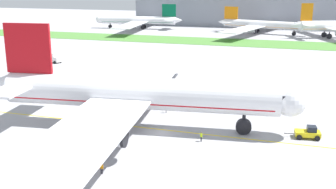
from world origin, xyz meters
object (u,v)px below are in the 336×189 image
(airliner_foreground, at_px, (134,94))
(service_truck_baggage_loader, at_px, (53,57))
(ground_crew_wingwalker_port, at_px, (102,167))
(service_truck_fuel_bowser, at_px, (159,67))
(parked_airliner_far_left, at_px, (139,20))
(parked_airliner_far_right, at_px, (331,26))
(ground_crew_wingwalker_starboard, at_px, (166,108))
(parked_airliner_far_centre, at_px, (261,25))
(pushback_tug, at_px, (308,133))
(ground_crew_marshaller_front, at_px, (201,136))

(airliner_foreground, relative_size, service_truck_baggage_loader, 14.27)
(ground_crew_wingwalker_port, relative_size, service_truck_fuel_bowser, 0.31)
(service_truck_baggage_loader, bearing_deg, parked_airliner_far_left, 95.63)
(parked_airliner_far_left, xyz_separation_m, parked_airliner_far_right, (100.93, -10.47, 0.76))
(ground_crew_wingwalker_starboard, height_order, service_truck_baggage_loader, service_truck_baggage_loader)
(service_truck_fuel_bowser, bearing_deg, ground_crew_wingwalker_starboard, -69.00)
(airliner_foreground, relative_size, ground_crew_wingwalker_port, 56.78)
(ground_crew_wingwalker_starboard, distance_m, parked_airliner_far_right, 139.25)
(parked_airliner_far_left, distance_m, parked_airliner_far_centre, 67.81)
(service_truck_baggage_loader, relative_size, service_truck_fuel_bowser, 1.23)
(service_truck_fuel_bowser, height_order, parked_airliner_far_left, parked_airliner_far_left)
(pushback_tug, height_order, parked_airliner_far_right, parked_airliner_far_right)
(pushback_tug, xyz_separation_m, ground_crew_marshaller_front, (-16.87, -6.92, 0.00))
(airliner_foreground, height_order, ground_crew_wingwalker_port, airliner_foreground)
(pushback_tug, bearing_deg, ground_crew_wingwalker_port, -140.00)
(ground_crew_wingwalker_port, xyz_separation_m, ground_crew_marshaller_front, (10.26, 15.85, -0.03))
(parked_airliner_far_left, xyz_separation_m, parked_airliner_far_centre, (67.78, -1.76, -0.27))
(ground_crew_wingwalker_port, bearing_deg, parked_airliner_far_right, 76.65)
(service_truck_baggage_loader, distance_m, parked_airliner_far_right, 130.14)
(parked_airliner_far_right, bearing_deg, airliner_foreground, -106.13)
(ground_crew_marshaller_front, relative_size, parked_airliner_far_right, 0.03)
(ground_crew_wingwalker_port, relative_size, service_truck_baggage_loader, 0.25)
(airliner_foreground, distance_m, ground_crew_marshaller_front, 14.58)
(airliner_foreground, distance_m, parked_airliner_far_left, 165.08)
(ground_crew_wingwalker_port, relative_size, ground_crew_wingwalker_starboard, 1.06)
(pushback_tug, bearing_deg, parked_airliner_far_right, 85.32)
(airliner_foreground, distance_m, ground_crew_wingwalker_starboard, 11.53)
(parked_airliner_far_centre, bearing_deg, ground_crew_wingwalker_starboard, -92.20)
(parked_airliner_far_centre, xyz_separation_m, parked_airliner_far_right, (33.15, -8.71, 1.03))
(parked_airliner_far_right, bearing_deg, parked_airliner_far_centre, 165.28)
(parked_airliner_far_left, bearing_deg, service_truck_baggage_loader, -84.37)
(ground_crew_wingwalker_starboard, xyz_separation_m, parked_airliner_far_left, (-62.32, 144.19, 3.76))
(ground_crew_wingwalker_port, bearing_deg, service_truck_fuel_bowser, 102.05)
(airliner_foreground, distance_m, ground_crew_wingwalker_port, 20.03)
(ground_crew_wingwalker_port, height_order, ground_crew_wingwalker_starboard, ground_crew_wingwalker_port)
(ground_crew_marshaller_front, height_order, parked_airliner_far_centre, parked_airliner_far_centre)
(parked_airliner_far_centre, bearing_deg, service_truck_fuel_bowser, -100.31)
(service_truck_fuel_bowser, bearing_deg, pushback_tug, -45.88)
(airliner_foreground, distance_m, parked_airliner_far_centre, 152.49)
(ground_crew_wingwalker_starboard, bearing_deg, service_truck_fuel_bowser, 111.00)
(ground_crew_wingwalker_starboard, distance_m, parked_airliner_far_centre, 142.57)
(ground_crew_wingwalker_port, bearing_deg, pushback_tug, 40.00)
(ground_crew_wingwalker_starboard, bearing_deg, pushback_tug, -12.81)
(pushback_tug, height_order, ground_crew_wingwalker_port, pushback_tug)
(ground_crew_wingwalker_port, xyz_separation_m, parked_airliner_far_left, (-62.34, 173.13, 3.70))
(service_truck_baggage_loader, height_order, parked_airliner_far_centre, parked_airliner_far_centre)
(pushback_tug, bearing_deg, parked_airliner_far_left, 120.75)
(service_truck_baggage_loader, bearing_deg, ground_crew_wingwalker_port, -53.10)
(airliner_foreground, xyz_separation_m, pushback_tug, (30.07, 3.65, -5.26))
(ground_crew_wingwalker_starboard, relative_size, parked_airliner_far_left, 0.02)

